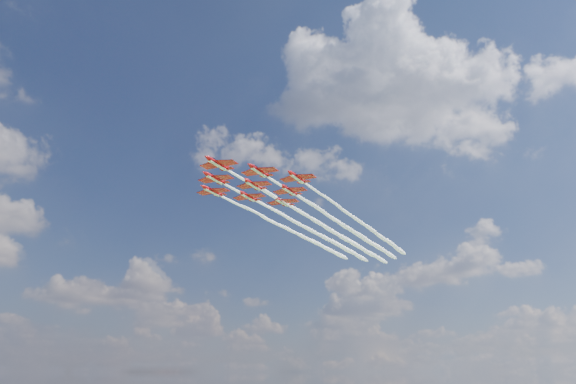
% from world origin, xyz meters
% --- Properties ---
extents(jet_lead, '(103.31, 50.26, 2.69)m').
position_xyz_m(jet_lead, '(24.68, 16.88, 86.32)').
color(jet_lead, red).
extents(jet_row2_port, '(103.31, 50.26, 2.69)m').
position_xyz_m(jet_row2_port, '(35.46, 14.61, 86.32)').
color(jet_row2_port, red).
extents(jet_row2_starb, '(103.31, 50.26, 2.69)m').
position_xyz_m(jet_row2_starb, '(29.96, 26.55, 86.32)').
color(jet_row2_starb, red).
extents(jet_row3_port, '(103.31, 50.26, 2.69)m').
position_xyz_m(jet_row3_port, '(46.24, 12.33, 86.32)').
color(jet_row3_port, red).
extents(jet_row3_centre, '(103.31, 50.26, 2.69)m').
position_xyz_m(jet_row3_centre, '(40.74, 24.28, 86.32)').
color(jet_row3_centre, red).
extents(jet_row3_starb, '(103.31, 50.26, 2.69)m').
position_xyz_m(jet_row3_starb, '(35.23, 36.22, 86.32)').
color(jet_row3_starb, red).
extents(jet_row4_port, '(103.31, 50.26, 2.69)m').
position_xyz_m(jet_row4_port, '(51.51, 22.00, 86.32)').
color(jet_row4_port, red).
extents(jet_row4_starb, '(103.31, 50.26, 2.69)m').
position_xyz_m(jet_row4_starb, '(46.01, 33.95, 86.32)').
color(jet_row4_starb, red).
extents(jet_tail, '(103.31, 50.26, 2.69)m').
position_xyz_m(jet_tail, '(56.79, 31.67, 86.32)').
color(jet_tail, red).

